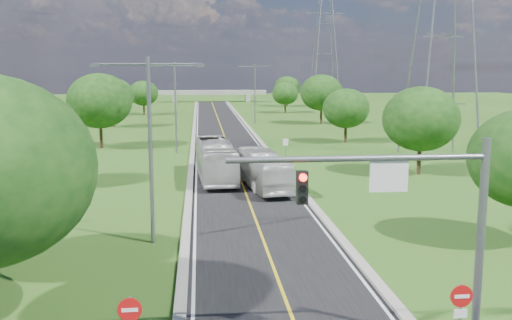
% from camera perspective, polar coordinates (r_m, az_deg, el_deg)
% --- Properties ---
extents(ground, '(260.00, 260.00, 0.00)m').
position_cam_1_polar(ground, '(78.95, -3.18, 2.37)').
color(ground, '#304D15').
rests_on(ground, ground).
extents(road, '(8.00, 150.00, 0.06)m').
position_cam_1_polar(road, '(84.90, -3.36, 2.87)').
color(road, black).
rests_on(road, ground).
extents(curb_left, '(0.50, 150.00, 0.22)m').
position_cam_1_polar(curb_left, '(84.83, -6.23, 2.88)').
color(curb_left, gray).
rests_on(curb_left, ground).
extents(curb_right, '(0.50, 150.00, 0.22)m').
position_cam_1_polar(curb_right, '(85.17, -0.49, 2.96)').
color(curb_right, gray).
rests_on(curb_right, ground).
extents(signal_mast, '(8.54, 0.33, 7.20)m').
position_cam_1_polar(signal_mast, '(19.24, 16.10, -4.74)').
color(signal_mast, slate).
rests_on(signal_mast, ground).
extents(do_not_enter_left, '(0.76, 0.11, 2.50)m').
position_cam_1_polar(do_not_enter_left, '(18.59, -12.47, -15.32)').
color(do_not_enter_left, slate).
rests_on(do_not_enter_left, ground).
extents(do_not_enter_right, '(0.76, 0.11, 2.50)m').
position_cam_1_polar(do_not_enter_right, '(20.27, 19.80, -13.53)').
color(do_not_enter_right, slate).
rests_on(do_not_enter_right, ground).
extents(speed_limit_sign, '(0.55, 0.09, 2.40)m').
position_cam_1_polar(speed_limit_sign, '(57.49, 2.97, 1.40)').
color(speed_limit_sign, slate).
rests_on(speed_limit_sign, ground).
extents(overpass, '(30.00, 3.00, 3.20)m').
position_cam_1_polar(overpass, '(158.51, -4.47, 6.68)').
color(overpass, gray).
rests_on(overpass, ground).
extents(streetlight_near_left, '(5.90, 0.25, 10.00)m').
position_cam_1_polar(streetlight_near_left, '(30.63, -10.55, 2.55)').
color(streetlight_near_left, slate).
rests_on(streetlight_near_left, ground).
extents(streetlight_mid_left, '(5.90, 0.25, 10.00)m').
position_cam_1_polar(streetlight_mid_left, '(63.47, -8.07, 6.00)').
color(streetlight_mid_left, slate).
rests_on(streetlight_mid_left, ground).
extents(streetlight_far_right, '(5.90, 0.25, 10.00)m').
position_cam_1_polar(streetlight_far_right, '(96.83, -0.11, 7.18)').
color(streetlight_far_right, slate).
rests_on(streetlight_far_right, ground).
extents(power_tower_near, '(9.00, 6.40, 28.00)m').
position_cam_1_polar(power_tower_near, '(63.76, 18.28, 12.91)').
color(power_tower_near, slate).
rests_on(power_tower_near, ground).
extents(power_tower_far, '(9.00, 6.40, 28.00)m').
position_cam_1_polar(power_tower_far, '(136.59, 6.89, 11.10)').
color(power_tower_far, slate).
rests_on(power_tower_far, ground).
extents(tree_lb, '(6.30, 6.30, 7.33)m').
position_cam_1_polar(tree_lb, '(48.24, -20.83, 2.94)').
color(tree_lb, black).
rests_on(tree_lb, ground).
extents(tree_lc, '(7.56, 7.56, 8.79)m').
position_cam_1_polar(tree_lc, '(69.40, -15.38, 5.73)').
color(tree_lc, black).
rests_on(tree_lc, ground).
extents(tree_ld, '(6.72, 6.72, 7.82)m').
position_cam_1_polar(tree_ld, '(93.42, -14.13, 6.22)').
color(tree_ld, black).
rests_on(tree_ld, ground).
extents(tree_le, '(5.88, 5.88, 6.84)m').
position_cam_1_polar(tree_le, '(116.96, -11.19, 6.57)').
color(tree_le, black).
rests_on(tree_le, ground).
extents(tree_rb, '(6.72, 6.72, 7.82)m').
position_cam_1_polar(tree_rb, '(52.25, 16.17, 3.96)').
color(tree_rb, black).
rests_on(tree_rb, ground).
extents(tree_rc, '(5.88, 5.88, 6.84)m').
position_cam_1_polar(tree_rc, '(72.86, 8.99, 5.12)').
color(tree_rc, black).
rests_on(tree_rc, ground).
extents(tree_rd, '(7.14, 7.14, 8.30)m').
position_cam_1_polar(tree_rd, '(96.58, 6.56, 6.71)').
color(tree_rd, black).
rests_on(tree_rd, ground).
extents(tree_re, '(5.46, 5.46, 6.35)m').
position_cam_1_polar(tree_re, '(119.78, 2.94, 6.65)').
color(tree_re, black).
rests_on(tree_re, ground).
extents(tree_rf, '(6.30, 6.30, 7.33)m').
position_cam_1_polar(tree_rf, '(140.04, 3.14, 7.27)').
color(tree_rf, black).
rests_on(tree_rf, ground).
extents(bus_outbound, '(3.60, 10.34, 2.82)m').
position_cam_1_polar(bus_outbound, '(44.70, 0.73, -1.02)').
color(bus_outbound, beige).
rests_on(bus_outbound, road).
extents(bus_inbound, '(3.37, 11.90, 3.28)m').
position_cam_1_polar(bus_inbound, '(48.40, -4.07, 0.03)').
color(bus_inbound, beige).
rests_on(bus_inbound, road).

